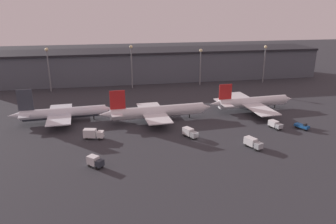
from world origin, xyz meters
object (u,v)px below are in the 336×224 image
service_vehicle_0 (302,126)px  service_vehicle_2 (95,161)px  airplane_0 (63,113)px  service_vehicle_3 (275,124)px  service_vehicle_4 (93,134)px  airplane_2 (252,102)px  service_vehicle_1 (253,143)px  service_vehicle_5 (190,132)px  airplane_1 (157,112)px

service_vehicle_0 → service_vehicle_2: 78.13m
airplane_0 → service_vehicle_3: size_ratio=6.86×
service_vehicle_3 → service_vehicle_4: bearing=-109.1°
airplane_0 → service_vehicle_4: bearing=-62.8°
airplane_2 → service_vehicle_1: size_ratio=5.83×
airplane_2 → service_vehicle_3: 23.17m
airplane_0 → service_vehicle_5: airplane_0 is taller
service_vehicle_2 → airplane_2: bearing=74.6°
airplane_0 → airplane_1: size_ratio=0.88×
service_vehicle_0 → service_vehicle_5: (-43.77, 0.15, 0.62)m
airplane_1 → service_vehicle_3: 46.09m
airplane_2 → service_vehicle_4: size_ratio=5.57×
airplane_2 → service_vehicle_2: (-67.48, -42.27, -1.86)m
airplane_0 → service_vehicle_0: airplane_0 is taller
airplane_2 → service_vehicle_4: 71.77m
service_vehicle_2 → airplane_0: bearing=150.3°
service_vehicle_5 → service_vehicle_0: bearing=62.5°
airplane_1 → service_vehicle_2: 43.38m
airplane_2 → airplane_0: bearing=176.5°
service_vehicle_0 → service_vehicle_3: bearing=-130.9°
airplane_1 → service_vehicle_5: bearing=-69.8°
airplane_2 → service_vehicle_4: airplane_2 is taller
service_vehicle_2 → service_vehicle_5: size_ratio=0.80×
service_vehicle_1 → service_vehicle_2: 50.86m
service_vehicle_1 → service_vehicle_4: service_vehicle_4 is taller
service_vehicle_1 → service_vehicle_3: bearing=110.4°
airplane_2 → service_vehicle_3: size_ratio=6.76×
service_vehicle_0 → service_vehicle_5: bearing=-116.1°
service_vehicle_5 → service_vehicle_2: bearing=-90.1°
airplane_1 → service_vehicle_2: size_ratio=9.01×
service_vehicle_3 → service_vehicle_2: bearing=-91.2°
airplane_0 → airplane_2: size_ratio=1.01×
airplane_1 → airplane_2: bearing=4.0°
airplane_0 → service_vehicle_1: (64.07, -37.50, -1.87)m
service_vehicle_0 → service_vehicle_1: (-25.65, -12.47, 0.62)m
service_vehicle_4 → service_vehicle_3: bearing=10.8°
airplane_2 → service_vehicle_3: (-0.84, -23.07, -2.04)m
airplane_1 → service_vehicle_0: size_ratio=8.04×
service_vehicle_1 → airplane_0: bearing=-143.3°
airplane_0 → service_vehicle_0: (89.72, -25.02, -2.50)m
service_vehicle_3 → service_vehicle_0: bearing=57.8°
service_vehicle_3 → service_vehicle_4: (-67.82, 2.26, 0.39)m
airplane_0 → service_vehicle_2: bearing=-76.1°
service_vehicle_4 → airplane_2: bearing=29.5°
service_vehicle_4 → service_vehicle_5: size_ratio=1.11×
service_vehicle_4 → service_vehicle_5: service_vehicle_4 is taller
airplane_2 → service_vehicle_0: size_ratio=6.94×
service_vehicle_0 → service_vehicle_4: (-77.52, 4.84, 0.84)m
service_vehicle_1 → service_vehicle_5: bearing=-147.8°
airplane_0 → service_vehicle_4: 23.63m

